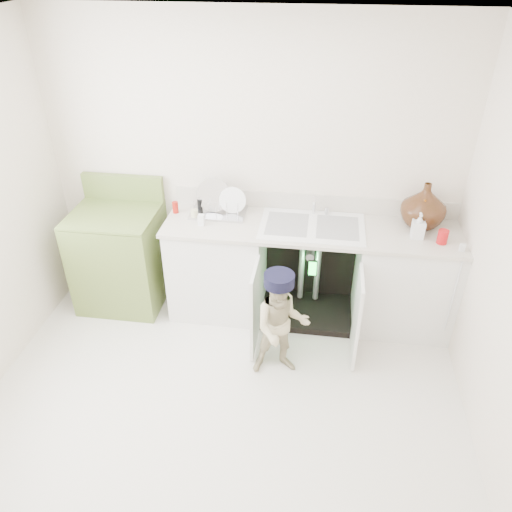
# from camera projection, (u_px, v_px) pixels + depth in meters

# --- Properties ---
(ground) EXTENTS (3.50, 3.50, 0.00)m
(ground) POSITION_uv_depth(u_px,v_px,m) (221.00, 409.00, 3.62)
(ground) COLOR beige
(ground) RESTS_ON ground
(room_shell) EXTENTS (6.00, 5.50, 1.26)m
(room_shell) POSITION_uv_depth(u_px,v_px,m) (213.00, 266.00, 2.94)
(room_shell) COLOR silver
(room_shell) RESTS_ON ground
(counter_run) EXTENTS (2.44, 1.02, 1.27)m
(counter_run) POSITION_uv_depth(u_px,v_px,m) (314.00, 268.00, 4.30)
(counter_run) COLOR white
(counter_run) RESTS_ON ground
(avocado_stove) EXTENTS (0.73, 0.65, 1.14)m
(avocado_stove) POSITION_uv_depth(u_px,v_px,m) (120.00, 256.00, 4.49)
(avocado_stove) COLOR #5C7633
(avocado_stove) RESTS_ON ground
(repair_worker) EXTENTS (0.49, 0.61, 0.90)m
(repair_worker) POSITION_uv_depth(u_px,v_px,m) (281.00, 324.00, 3.72)
(repair_worker) COLOR tan
(repair_worker) RESTS_ON ground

